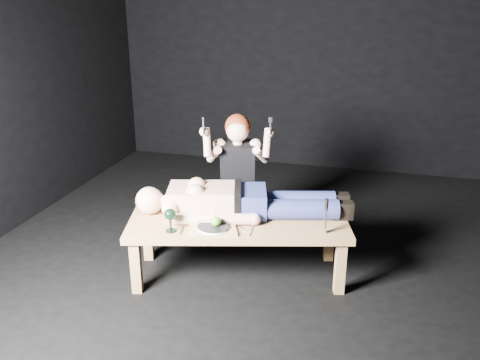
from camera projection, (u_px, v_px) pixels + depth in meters
The scene contains 13 objects.
ground at pixel (286, 265), 4.04m from camera, with size 5.00×5.00×0.00m, color black.
back_wall at pixel (330, 40), 5.78m from camera, with size 5.00×5.00×0.00m, color black.
table at pixel (238, 248), 3.83m from camera, with size 1.60×0.60×0.45m, color #A07E43.
lying_man at pixel (245, 198), 3.82m from camera, with size 1.61×0.49×0.26m, color #D0A28A, non-canonical shape.
kneeling_woman at pixel (238, 175), 4.30m from camera, with size 0.61×0.69×1.15m, color black, non-canonical shape.
serving_tray at pixel (213, 230), 3.59m from camera, with size 0.32×0.23×0.02m, color tan.
plate at pixel (213, 227), 3.59m from camera, with size 0.21×0.21×0.02m, color white.
apple at pixel (216, 221), 3.58m from camera, with size 0.07×0.07×0.07m, color #2E981C.
goblet at pixel (170, 220), 3.56m from camera, with size 0.08×0.08×0.17m, color black, non-canonical shape.
fork_flat at pixel (182, 229), 3.62m from camera, with size 0.02×0.17×0.01m, color #B2B2B7.
knife_flat at pixel (251, 231), 3.59m from camera, with size 0.02×0.17×0.01m, color #B2B2B7.
spoon_flat at pixel (241, 228), 3.63m from camera, with size 0.02×0.17×0.01m, color #B2B2B7.
carving_knife at pixel (326, 216), 3.52m from camera, with size 0.03×0.04×0.25m, color #B2B2B7, non-canonical shape.
Camera 1 is at (0.58, -3.52, 2.04)m, focal length 38.43 mm.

